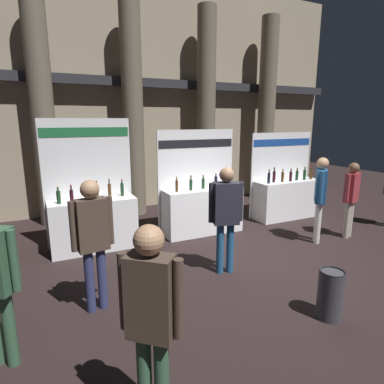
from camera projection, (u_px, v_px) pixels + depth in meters
name	position (u px, v px, depth m)	size (l,w,h in m)	color
ground_plane	(260.00, 264.00, 5.86)	(24.00, 24.00, 0.00)	black
hall_colonnade	(164.00, 99.00, 9.39)	(11.91, 1.15, 6.50)	gray
exhibitor_booth_0	(93.00, 218.00, 6.45)	(1.74, 0.66, 2.60)	white
exhibitor_booth_1	(202.00, 206.00, 7.43)	(1.91, 0.66, 2.35)	white
exhibitor_booth_2	(286.00, 196.00, 8.60)	(1.92, 0.66, 2.24)	white
trash_bin	(330.00, 294.00, 4.20)	(0.33, 0.33, 0.67)	#38383D
visitor_0	(351.00, 194.00, 7.02)	(0.48, 0.29, 1.67)	#ADA393
visitor_1	(320.00, 192.00, 6.72)	(0.44, 0.46, 1.82)	silver
visitor_3	(151.00, 313.00, 2.53)	(0.43, 0.40, 1.80)	#33563D
visitor_4	(93.00, 235.00, 4.23)	(0.56, 0.26, 1.81)	navy
visitor_5	(226.00, 210.00, 5.31)	(0.56, 0.36, 1.82)	navy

